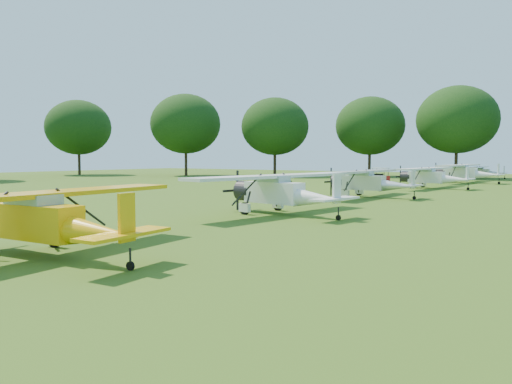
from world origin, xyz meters
TOP-DOWN VIEW (x-y plane):
  - ground at (0.00, 0.00)m, footprint 160.00×160.00m
  - tree_belt at (3.57, 0.16)m, footprint 137.36×130.27m
  - aircraft_2 at (0.67, -8.07)m, footprint 6.73×10.73m
  - aircraft_3 at (0.60, 5.41)m, footprint 7.20×11.41m
  - aircraft_4 at (0.20, 18.53)m, footprint 6.87×10.91m
  - aircraft_5 at (1.25, 31.60)m, footprint 6.84×10.89m
  - aircraft_6 at (1.72, 43.89)m, footprint 7.34×11.70m
  - aircraft_7 at (1.17, 57.56)m, footprint 5.69×9.02m
  - golf_cart at (-7.36, 41.23)m, footprint 2.13×1.50m

SIDE VIEW (x-z plane):
  - ground at x=0.00m, z-range 0.00..0.00m
  - golf_cart at x=-7.36m, z-range -0.28..1.41m
  - aircraft_7 at x=1.17m, z-range 0.15..1.94m
  - aircraft_2 at x=0.67m, z-range 0.18..2.29m
  - aircraft_5 at x=1.25m, z-range 0.18..2.32m
  - aircraft_4 at x=0.20m, z-range 0.18..2.34m
  - aircraft_3 at x=0.60m, z-range 0.19..2.43m
  - aircraft_6 at x=1.72m, z-range 0.19..2.50m
  - tree_belt at x=3.57m, z-range 0.77..15.29m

